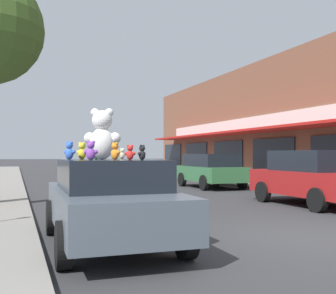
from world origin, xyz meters
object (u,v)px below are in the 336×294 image
at_px(teddy_bear_purple, 91,151).
at_px(parked_car_far_right, 211,169).
at_px(teddy_bear_giant, 102,135).
at_px(teddy_bear_green, 96,151).
at_px(teddy_bear_orange, 115,151).
at_px(teddy_bear_blue, 69,151).
at_px(parked_car_far_center, 313,177).
at_px(plush_art_car, 110,200).
at_px(teddy_bear_black, 142,153).
at_px(teddy_bear_yellow, 82,151).
at_px(teddy_bear_cream, 122,154).
at_px(teddy_bear_red, 130,153).

xyz_separation_m(teddy_bear_purple, parked_car_far_right, (7.40, 11.00, -0.76)).
distance_m(teddy_bear_giant, teddy_bear_purple, 0.82).
bearing_deg(teddy_bear_green, teddy_bear_orange, 153.81).
xyz_separation_m(teddy_bear_blue, parked_car_far_center, (7.63, 2.98, -0.75)).
bearing_deg(teddy_bear_giant, parked_car_far_right, -102.79).
relative_size(plush_art_car, teddy_bear_orange, 14.61).
distance_m(teddy_bear_green, teddy_bear_black, 1.87).
xyz_separation_m(teddy_bear_yellow, parked_car_far_center, (7.38, 2.79, -0.75)).
xyz_separation_m(teddy_bear_orange, teddy_bear_cream, (0.45, 1.35, -0.04)).
relative_size(teddy_bear_giant, teddy_bear_black, 3.72).
bearing_deg(teddy_bear_purple, teddy_bear_yellow, -72.29).
bearing_deg(teddy_bear_purple, parked_car_far_center, -133.53).
xyz_separation_m(teddy_bear_black, teddy_bear_cream, (0.13, 1.84, -0.01)).
bearing_deg(teddy_bear_red, teddy_bear_giant, -43.02).
bearing_deg(teddy_bear_blue, teddy_bear_red, 176.73).
bearing_deg(teddy_bear_purple, teddy_bear_giant, -95.32).
xyz_separation_m(teddy_bear_blue, teddy_bear_orange, (0.64, -0.76, -0.01)).
xyz_separation_m(teddy_bear_green, parked_car_far_center, (7.05, 2.40, -0.76)).
xyz_separation_m(teddy_bear_giant, teddy_bear_red, (0.32, -0.70, -0.31)).
bearing_deg(teddy_bear_giant, teddy_bear_blue, 3.00).
relative_size(teddy_bear_green, parked_car_far_center, 0.08).
bearing_deg(teddy_bear_yellow, teddy_bear_purple, 130.98).
bearing_deg(teddy_bear_purple, parked_car_far_right, -105.08).
distance_m(teddy_bear_blue, teddy_bear_black, 1.57).
xyz_separation_m(teddy_bear_yellow, teddy_bear_green, (0.33, 0.39, 0.01)).
bearing_deg(teddy_bear_red, teddy_bear_black, 127.82).
bearing_deg(teddy_bear_black, teddy_bear_red, -113.17).
xyz_separation_m(teddy_bear_blue, teddy_bear_red, (0.86, -0.89, -0.03)).
bearing_deg(teddy_bear_giant, teddy_bear_purple, 87.57).
xyz_separation_m(plush_art_car, teddy_bear_purple, (-0.41, -0.48, 0.83)).
bearing_deg(teddy_bear_giant, teddy_bear_green, -70.84).
distance_m(teddy_bear_blue, parked_car_far_right, 12.69).
relative_size(teddy_bear_orange, parked_car_far_right, 0.07).
distance_m(teddy_bear_green, teddy_bear_cream, 0.52).
distance_m(teddy_bear_red, teddy_bear_cream, 1.50).
xyz_separation_m(teddy_bear_giant, parked_car_far_center, (7.08, 3.17, -1.03)).
height_order(teddy_bear_blue, teddy_bear_black, teddy_bear_blue).
bearing_deg(teddy_bear_orange, teddy_bear_giant, -15.15).
bearing_deg(teddy_bear_cream, parked_car_far_right, -137.63).
relative_size(teddy_bear_red, teddy_bear_cream, 1.15).
relative_size(teddy_bear_red, teddy_bear_black, 1.03).
bearing_deg(teddy_bear_yellow, teddy_bear_black, 158.54).
bearing_deg(teddy_bear_red, teddy_bear_orange, -8.81).
height_order(teddy_bear_giant, teddy_bear_cream, teddy_bear_giant).
distance_m(teddy_bear_purple, parked_car_far_center, 8.39).
distance_m(teddy_bear_black, parked_car_far_right, 13.19).
height_order(teddy_bear_yellow, teddy_bear_cream, teddy_bear_yellow).
relative_size(teddy_bear_green, parked_car_far_right, 0.08).
bearing_deg(parked_car_far_right, teddy_bear_black, -120.41).
bearing_deg(teddy_bear_black, plush_art_car, -107.23).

